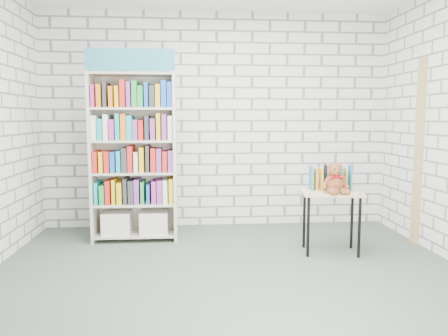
{
  "coord_description": "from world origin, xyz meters",
  "views": [
    {
      "loc": [
        -0.37,
        -3.78,
        1.44
      ],
      "look_at": [
        0.01,
        0.95,
        0.89
      ],
      "focal_mm": 35.0,
      "sensor_mm": 36.0,
      "label": 1
    }
  ],
  "objects": [
    {
      "name": "bookshelf",
      "position": [
        -1.01,
        1.36,
        1.0
      ],
      "size": [
        0.98,
        0.38,
        2.19
      ],
      "color": "beige",
      "rests_on": "ground"
    },
    {
      "name": "room_shell",
      "position": [
        0.0,
        0.0,
        1.78
      ],
      "size": [
        4.52,
        4.02,
        2.81
      ],
      "color": "silver",
      "rests_on": "ground"
    },
    {
      "name": "ground",
      "position": [
        0.0,
        0.0,
        0.0
      ],
      "size": [
        4.5,
        4.5,
        0.0
      ],
      "primitive_type": "plane",
      "color": "#435043",
      "rests_on": "ground"
    },
    {
      "name": "door_trim",
      "position": [
        2.23,
        0.95,
        1.05
      ],
      "size": [
        0.05,
        0.12,
        2.1
      ],
      "primitive_type": "cube",
      "color": "tan",
      "rests_on": "ground"
    },
    {
      "name": "display_table",
      "position": [
        1.13,
        0.67,
        0.57
      ],
      "size": [
        0.67,
        0.51,
        0.66
      ],
      "color": "#DDC384",
      "rests_on": "ground"
    },
    {
      "name": "teddy_bear",
      "position": [
        1.14,
        0.57,
        0.79
      ],
      "size": [
        0.29,
        0.27,
        0.32
      ],
      "color": "brown",
      "rests_on": "display_table"
    },
    {
      "name": "table_books",
      "position": [
        1.15,
        0.77,
        0.79
      ],
      "size": [
        0.45,
        0.25,
        0.26
      ],
      "color": "teal",
      "rests_on": "display_table"
    }
  ]
}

